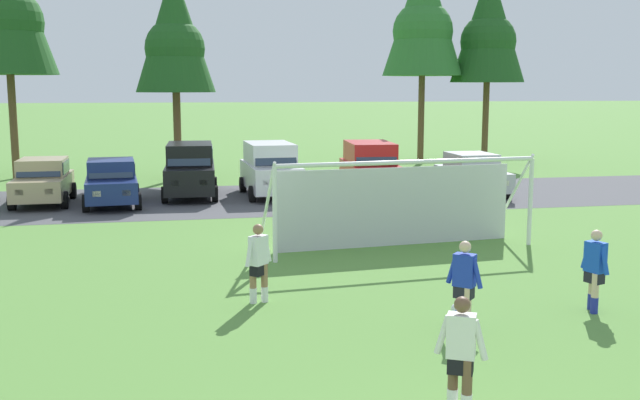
{
  "coord_description": "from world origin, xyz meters",
  "views": [
    {
      "loc": [
        -2.42,
        -6.05,
        4.38
      ],
      "look_at": [
        0.9,
        10.86,
        1.74
      ],
      "focal_mm": 41.35,
      "sensor_mm": 36.0,
      "label": 1
    }
  ],
  "objects_px": {
    "soccer_goal": "(398,201)",
    "parked_car_slot_left": "(43,181)",
    "player_midfield_center": "(595,271)",
    "parked_car_slot_right": "(370,168)",
    "soccer_ball": "(457,309)",
    "parked_car_slot_far_right": "(472,174)",
    "parked_car_slot_center": "(190,170)",
    "player_defender_far": "(464,285)",
    "player_striker_near": "(461,356)",
    "parked_car_slot_center_right": "(270,169)",
    "parked_car_slot_center_left": "(112,182)",
    "player_winger_left": "(259,263)"
  },
  "relations": [
    {
      "from": "parked_car_slot_center",
      "to": "parked_car_slot_center_left",
      "type": "bearing_deg",
      "value": -150.74
    },
    {
      "from": "parked_car_slot_center_left",
      "to": "parked_car_slot_center",
      "type": "distance_m",
      "value": 3.37
    },
    {
      "from": "player_striker_near",
      "to": "parked_car_slot_center",
      "type": "relative_size",
      "value": 0.35
    },
    {
      "from": "player_winger_left",
      "to": "parked_car_slot_left",
      "type": "relative_size",
      "value": 0.39
    },
    {
      "from": "player_midfield_center",
      "to": "player_defender_far",
      "type": "height_order",
      "value": "same"
    },
    {
      "from": "player_defender_far",
      "to": "parked_car_slot_far_right",
      "type": "distance_m",
      "value": 17.3
    },
    {
      "from": "parked_car_slot_center_right",
      "to": "parked_car_slot_right",
      "type": "height_order",
      "value": "same"
    },
    {
      "from": "soccer_goal",
      "to": "player_winger_left",
      "type": "xyz_separation_m",
      "value": [
        -4.37,
        -4.57,
        -0.47
      ]
    },
    {
      "from": "player_midfield_center",
      "to": "parked_car_slot_center_left",
      "type": "xyz_separation_m",
      "value": [
        -10.39,
        15.48,
        0.05
      ]
    },
    {
      "from": "soccer_ball",
      "to": "parked_car_slot_far_right",
      "type": "xyz_separation_m",
      "value": [
        6.59,
        15.08,
        0.77
      ]
    },
    {
      "from": "soccer_goal",
      "to": "player_midfield_center",
      "type": "height_order",
      "value": "soccer_goal"
    },
    {
      "from": "soccer_ball",
      "to": "soccer_goal",
      "type": "relative_size",
      "value": 0.03
    },
    {
      "from": "player_defender_far",
      "to": "parked_car_slot_far_right",
      "type": "height_order",
      "value": "parked_car_slot_far_right"
    },
    {
      "from": "parked_car_slot_left",
      "to": "parked_car_slot_center_left",
      "type": "distance_m",
      "value": 2.72
    },
    {
      "from": "player_midfield_center",
      "to": "parked_car_slot_center",
      "type": "bearing_deg",
      "value": 113.52
    },
    {
      "from": "parked_car_slot_center_left",
      "to": "parked_car_slot_far_right",
      "type": "relative_size",
      "value": 1.03
    },
    {
      "from": "soccer_goal",
      "to": "parked_car_slot_left",
      "type": "bearing_deg",
      "value": 137.78
    },
    {
      "from": "parked_car_slot_left",
      "to": "parked_car_slot_center_left",
      "type": "xyz_separation_m",
      "value": [
        2.57,
        -0.88,
        0.0
      ]
    },
    {
      "from": "parked_car_slot_far_right",
      "to": "parked_car_slot_center_right",
      "type": "bearing_deg",
      "value": 170.39
    },
    {
      "from": "parked_car_slot_left",
      "to": "parked_car_slot_center_right",
      "type": "distance_m",
      "value": 8.72
    },
    {
      "from": "soccer_ball",
      "to": "parked_car_slot_center",
      "type": "relative_size",
      "value": 0.05
    },
    {
      "from": "parked_car_slot_center_left",
      "to": "parked_car_slot_center_right",
      "type": "bearing_deg",
      "value": 12.09
    },
    {
      "from": "parked_car_slot_right",
      "to": "soccer_ball",
      "type": "bearing_deg",
      "value": -98.99
    },
    {
      "from": "player_midfield_center",
      "to": "player_winger_left",
      "type": "bearing_deg",
      "value": 163.66
    },
    {
      "from": "player_defender_far",
      "to": "parked_car_slot_center_left",
      "type": "bearing_deg",
      "value": 115.07
    },
    {
      "from": "parked_car_slot_right",
      "to": "soccer_goal",
      "type": "bearing_deg",
      "value": -100.64
    },
    {
      "from": "player_midfield_center",
      "to": "parked_car_slot_right",
      "type": "height_order",
      "value": "parked_car_slot_right"
    },
    {
      "from": "player_striker_near",
      "to": "player_winger_left",
      "type": "bearing_deg",
      "value": 109.94
    },
    {
      "from": "parked_car_slot_far_right",
      "to": "soccer_ball",
      "type": "bearing_deg",
      "value": -113.6
    },
    {
      "from": "parked_car_slot_center_left",
      "to": "soccer_goal",
      "type": "bearing_deg",
      "value": -47.24
    },
    {
      "from": "soccer_goal",
      "to": "parked_car_slot_left",
      "type": "height_order",
      "value": "soccer_goal"
    },
    {
      "from": "player_winger_left",
      "to": "parked_car_slot_right",
      "type": "height_order",
      "value": "parked_car_slot_right"
    },
    {
      "from": "player_defender_far",
      "to": "parked_car_slot_left",
      "type": "height_order",
      "value": "parked_car_slot_left"
    },
    {
      "from": "player_striker_near",
      "to": "parked_car_slot_center",
      "type": "height_order",
      "value": "parked_car_slot_center"
    },
    {
      "from": "soccer_ball",
      "to": "parked_car_slot_center_left",
      "type": "bearing_deg",
      "value": 116.87
    },
    {
      "from": "player_striker_near",
      "to": "parked_car_slot_right",
      "type": "xyz_separation_m",
      "value": [
        4.15,
        20.24,
        0.29
      ]
    },
    {
      "from": "parked_car_slot_far_right",
      "to": "player_winger_left",
      "type": "bearing_deg",
      "value": -127.22
    },
    {
      "from": "player_defender_far",
      "to": "parked_car_slot_left",
      "type": "distance_m",
      "value": 19.62
    },
    {
      "from": "player_midfield_center",
      "to": "parked_car_slot_far_right",
      "type": "height_order",
      "value": "parked_car_slot_far_right"
    },
    {
      "from": "parked_car_slot_left",
      "to": "parked_car_slot_center_left",
      "type": "relative_size",
      "value": 0.98
    },
    {
      "from": "parked_car_slot_center_left",
      "to": "parked_car_slot_right",
      "type": "relative_size",
      "value": 0.91
    },
    {
      "from": "player_winger_left",
      "to": "parked_car_slot_center_right",
      "type": "height_order",
      "value": "parked_car_slot_center_right"
    },
    {
      "from": "player_striker_near",
      "to": "parked_car_slot_center_right",
      "type": "height_order",
      "value": "parked_car_slot_center_right"
    },
    {
      "from": "parked_car_slot_left",
      "to": "parked_car_slot_right",
      "type": "height_order",
      "value": "parked_car_slot_right"
    },
    {
      "from": "player_defender_far",
      "to": "parked_car_slot_center",
      "type": "bearing_deg",
      "value": 104.44
    },
    {
      "from": "soccer_ball",
      "to": "player_midfield_center",
      "type": "xyz_separation_m",
      "value": [
        2.71,
        -0.33,
        0.71
      ]
    },
    {
      "from": "player_midfield_center",
      "to": "parked_car_slot_left",
      "type": "xyz_separation_m",
      "value": [
        -12.96,
        16.36,
        0.05
      ]
    },
    {
      "from": "parked_car_slot_left",
      "to": "parked_car_slot_far_right",
      "type": "distance_m",
      "value": 16.86
    },
    {
      "from": "parked_car_slot_center_left",
      "to": "soccer_ball",
      "type": "bearing_deg",
      "value": -63.13
    },
    {
      "from": "parked_car_slot_center",
      "to": "parked_car_slot_right",
      "type": "relative_size",
      "value": 0.99
    }
  ]
}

